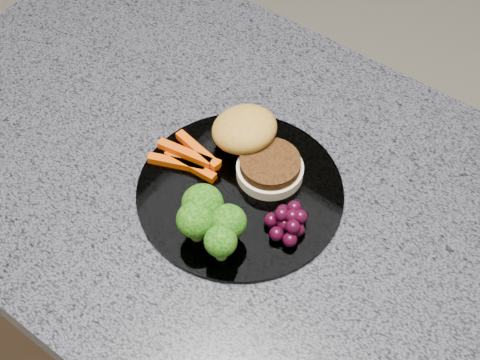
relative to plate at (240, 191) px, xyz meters
name	(u,v)px	position (x,y,z in m)	size (l,w,h in m)	color
countertop	(302,229)	(0.09, 0.01, -0.02)	(1.20, 0.60, 0.04)	#52535D
plate	(240,191)	(0.00, 0.00, 0.00)	(0.26, 0.26, 0.01)	white
burger	(253,145)	(-0.02, 0.06, 0.02)	(0.15, 0.12, 0.05)	beige
carrot_sticks	(189,158)	(-0.08, 0.00, 0.01)	(0.09, 0.06, 0.02)	#D04503
broccoli	(209,219)	(0.01, -0.07, 0.04)	(0.09, 0.07, 0.06)	#518430
grape_bunch	(289,222)	(0.08, -0.01, 0.02)	(0.05, 0.05, 0.03)	black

